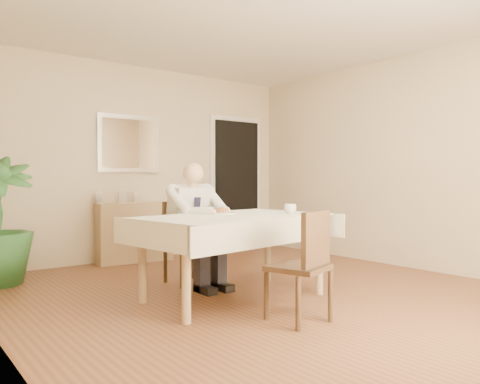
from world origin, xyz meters
TOP-DOWN VIEW (x-y plane):
  - room at (0.00, 0.00)m, footprint 5.00×5.02m
  - doorway at (1.55, 2.46)m, footprint 0.96×0.07m
  - mirror at (-0.23, 2.47)m, footprint 0.86×0.04m
  - dining_table at (-0.33, 0.00)m, footprint 1.86×1.26m
  - chair_far at (-0.33, 0.88)m, footprint 0.43×0.43m
  - chair_near at (-0.34, -0.90)m, footprint 0.50×0.51m
  - seated_man at (-0.33, 0.60)m, footprint 0.48×0.72m
  - plate at (-0.31, 0.22)m, footprint 0.26×0.26m
  - food at (-0.31, 0.22)m, footprint 0.14×0.14m
  - knife at (-0.27, 0.16)m, footprint 0.01×0.13m
  - fork at (-0.35, 0.16)m, footprint 0.01×0.13m
  - coffee_mug at (0.21, -0.15)m, footprint 0.14×0.14m
  - sideboard at (-0.23, 2.32)m, footprint 0.99×0.42m
  - photo_frame_left at (-0.69, 2.35)m, footprint 0.10×0.02m
  - photo_frame_center at (-0.38, 2.36)m, footprint 0.10×0.02m
  - photo_frame_right at (-0.16, 2.37)m, footprint 0.10×0.02m

SIDE VIEW (x-z plane):
  - sideboard at x=-0.23m, z-range 0.00..0.77m
  - chair_far at x=-0.33m, z-range 0.05..0.89m
  - chair_near at x=-0.34m, z-range 0.05..0.90m
  - dining_table at x=-0.33m, z-range 0.29..1.04m
  - seated_man at x=-0.33m, z-range 0.07..1.31m
  - plate at x=-0.31m, z-range 0.75..0.77m
  - knife at x=-0.27m, z-range 0.77..0.78m
  - fork at x=-0.35m, z-range 0.77..0.78m
  - food at x=-0.31m, z-range 0.76..0.81m
  - coffee_mug at x=0.21m, z-range 0.75..0.84m
  - photo_frame_left at x=-0.69m, z-range 0.77..0.91m
  - photo_frame_center at x=-0.38m, z-range 0.77..0.91m
  - photo_frame_right at x=-0.16m, z-range 0.77..0.91m
  - doorway at x=1.55m, z-range -0.05..2.05m
  - room at x=0.00m, z-range 0.00..2.60m
  - mirror at x=-0.23m, z-range 1.17..1.93m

